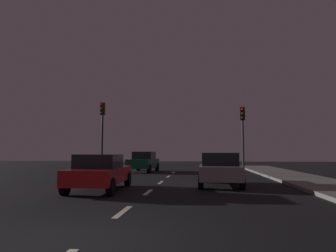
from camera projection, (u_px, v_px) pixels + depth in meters
ground_plane at (151, 190)px, 12.02m from camera, size 80.00×80.00×0.00m
lane_stripe_second at (123, 212)px, 7.66m from camera, size 0.16×1.60×0.01m
lane_stripe_third at (148, 192)px, 11.42m from camera, size 0.16×1.60×0.01m
lane_stripe_fourth at (161, 182)px, 15.19m from camera, size 0.16×1.60×0.01m
lane_stripe_fifth at (168, 176)px, 18.95m from camera, size 0.16×1.60×0.01m
lane_stripe_sixth at (174, 172)px, 22.72m from camera, size 0.16×1.60×0.01m
traffic_signal_left at (102, 124)px, 21.71m from camera, size 0.32×0.38×5.13m
traffic_signal_right at (243, 127)px, 20.65m from camera, size 0.32×0.38×4.65m
car_stopped_ahead at (220, 169)px, 13.73m from camera, size 1.98×3.95×1.50m
car_adjacent_lane at (100, 172)px, 12.04m from camera, size 2.04×4.29×1.44m
car_oncoming_far at (144, 162)px, 23.63m from camera, size 2.08×3.99×1.58m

